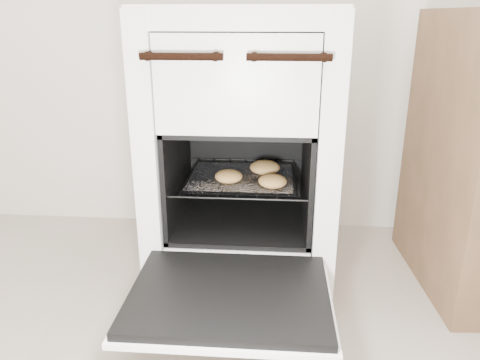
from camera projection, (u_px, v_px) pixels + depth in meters
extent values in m
cube|color=white|center=(244.00, 149.00, 1.46)|extent=(0.53, 0.57, 0.82)
cylinder|color=black|center=(181.00, 57.00, 1.08)|extent=(0.20, 0.02, 0.02)
cylinder|color=black|center=(289.00, 57.00, 1.06)|extent=(0.20, 0.02, 0.02)
cube|color=black|center=(229.00, 294.00, 1.10)|extent=(0.46, 0.36, 0.02)
cube|color=white|center=(229.00, 300.00, 1.10)|extent=(0.48, 0.37, 0.01)
cylinder|color=black|center=(179.00, 175.00, 1.43)|extent=(0.01, 0.37, 0.01)
cylinder|color=black|center=(306.00, 179.00, 1.40)|extent=(0.01, 0.37, 0.01)
cylinder|color=black|center=(237.00, 199.00, 1.24)|extent=(0.38, 0.01, 0.01)
cylinder|color=black|center=(246.00, 160.00, 1.58)|extent=(0.38, 0.01, 0.01)
cylinder|color=black|center=(189.00, 176.00, 1.42)|extent=(0.00, 0.36, 0.00)
cylinder|color=black|center=(207.00, 176.00, 1.42)|extent=(0.00, 0.36, 0.00)
cylinder|color=black|center=(224.00, 177.00, 1.42)|extent=(0.00, 0.36, 0.00)
cylinder|color=black|center=(242.00, 177.00, 1.41)|extent=(0.00, 0.36, 0.00)
cylinder|color=black|center=(259.00, 177.00, 1.41)|extent=(0.00, 0.36, 0.00)
cylinder|color=black|center=(277.00, 178.00, 1.40)|extent=(0.00, 0.36, 0.00)
cylinder|color=black|center=(295.00, 178.00, 1.40)|extent=(0.00, 0.36, 0.00)
cube|color=white|center=(241.00, 177.00, 1.39)|extent=(0.30, 0.27, 0.01)
ellipsoid|color=tan|center=(229.00, 176.00, 1.34)|extent=(0.09, 0.09, 0.04)
ellipsoid|color=tan|center=(273.00, 181.00, 1.30)|extent=(0.08, 0.08, 0.04)
ellipsoid|color=tan|center=(265.00, 167.00, 1.41)|extent=(0.10, 0.10, 0.04)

